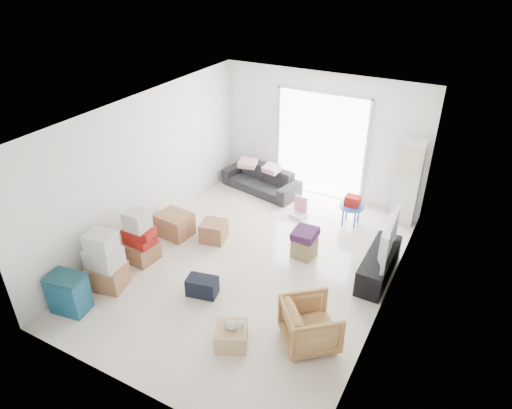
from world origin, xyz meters
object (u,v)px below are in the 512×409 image
object	(u,v)px
tv_console	(379,265)
ottoman	(304,247)
storage_bins	(69,293)
ac_tower	(408,183)
kids_table	(352,204)
television	(381,250)
sofa	(261,176)
wood_crate	(231,336)
armchair	(310,323)

from	to	relation	value
tv_console	ottoman	bearing A→B (deg)	-177.32
tv_console	storage_bins	world-z (taller)	storage_bins
ac_tower	storage_bins	distance (m)	6.33
ac_tower	kids_table	size ratio (longest dim) A/B	2.81
kids_table	television	bearing A→B (deg)	-56.09
television	storage_bins	world-z (taller)	storage_bins
sofa	ottoman	world-z (taller)	sofa
ottoman	kids_table	xyz separation A→B (m)	(0.39, 1.45, 0.26)
wood_crate	tv_console	bearing A→B (deg)	60.51
television	storage_bins	xyz separation A→B (m)	(-3.90, -3.02, -0.22)
armchair	tv_console	bearing A→B (deg)	-53.25
armchair	wood_crate	xyz separation A→B (m)	(-0.95, -0.54, -0.23)
television	armchair	world-z (taller)	armchair
ac_tower	tv_console	distance (m)	2.07
ac_tower	tv_console	xyz separation A→B (m)	(0.05, -1.97, -0.64)
television	storage_bins	bearing A→B (deg)	123.89
wood_crate	kids_table	bearing A→B (deg)	83.16
sofa	television	bearing A→B (deg)	-18.22
tv_console	ottoman	xyz separation A→B (m)	(-1.32, -0.06, -0.05)
storage_bins	kids_table	xyz separation A→B (m)	(2.97, 4.41, 0.12)
ottoman	wood_crate	distance (m)	2.40
armchair	ottoman	xyz separation A→B (m)	(-0.87, 1.86, -0.19)
armchair	kids_table	xyz separation A→B (m)	(-0.49, 3.31, 0.07)
ottoman	wood_crate	world-z (taller)	ottoman
ac_tower	ottoman	size ratio (longest dim) A/B	4.76
ac_tower	wood_crate	distance (m)	4.69
kids_table	storage_bins	bearing A→B (deg)	-123.95
tv_console	television	xyz separation A→B (m)	(0.00, -0.00, 0.31)
kids_table	wood_crate	size ratio (longest dim) A/B	1.42
armchair	ottoman	size ratio (longest dim) A/B	2.02
ac_tower	tv_console	size ratio (longest dim) A/B	1.26
ac_tower	armchair	xyz separation A→B (m)	(-0.39, -3.89, -0.50)
tv_console	wood_crate	bearing A→B (deg)	-119.49
tv_console	armchair	distance (m)	1.98
armchair	kids_table	bearing A→B (deg)	-31.88
kids_table	armchair	bearing A→B (deg)	-81.62
wood_crate	storage_bins	bearing A→B (deg)	-167.36
sofa	ottoman	bearing A→B (deg)	-33.74
television	storage_bins	size ratio (longest dim) A/B	1.83
television	sofa	size ratio (longest dim) A/B	0.64
tv_console	wood_crate	xyz separation A→B (m)	(-1.39, -2.46, -0.09)
tv_console	television	world-z (taller)	television
tv_console	armchair	world-z (taller)	armchair
tv_console	armchair	xyz separation A→B (m)	(-0.44, -1.92, 0.14)
armchair	wood_crate	distance (m)	1.11
ac_tower	tv_console	bearing A→B (deg)	-88.54
storage_bins	television	bearing A→B (deg)	37.79
wood_crate	armchair	bearing A→B (deg)	29.61
armchair	storage_bins	xyz separation A→B (m)	(-3.46, -1.10, -0.05)
television	sofa	distance (m)	3.66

